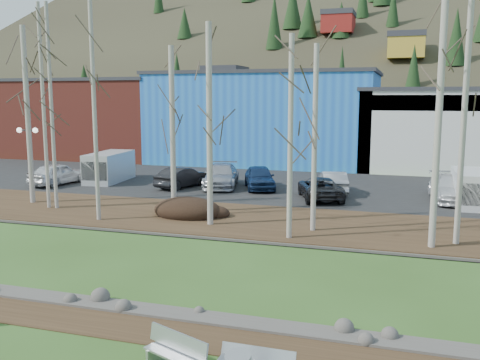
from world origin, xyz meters
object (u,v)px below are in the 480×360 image
(street_lamp, at_px, (28,140))
(car_6, at_px, (450,188))
(car_3, at_px, (260,177))
(van_grey, at_px, (108,167))
(car_4, at_px, (333,182))
(car_2, at_px, (221,176))
(van_white, at_px, (472,189))
(bench_intact, at_px, (178,355))
(car_0, at_px, (58,174))
(car_5, at_px, (320,188))
(car_1, at_px, (182,177))

(street_lamp, relative_size, car_6, 0.77)
(car_3, bearing_deg, van_grey, 160.89)
(car_4, height_order, van_grey, van_grey)
(car_2, bearing_deg, car_6, -15.60)
(van_white, bearing_deg, bench_intact, -112.21)
(car_0, bearing_deg, car_5, -171.37)
(car_2, bearing_deg, bench_intact, -86.28)
(van_white, distance_m, van_grey, 23.53)
(street_lamp, bearing_deg, car_5, -3.63)
(car_4, bearing_deg, car_6, 161.40)
(car_6, distance_m, van_grey, 22.49)
(street_lamp, distance_m, car_6, 26.74)
(car_6, bearing_deg, car_2, 172.13)
(car_4, xyz_separation_m, car_5, (-0.45, -2.30, -0.03))
(car_3, bearing_deg, van_white, -29.21)
(car_4, height_order, car_6, car_6)
(car_3, bearing_deg, street_lamp, 172.60)
(car_0, height_order, van_white, van_white)
(car_6, xyz_separation_m, van_white, (0.99, -1.17, 0.21))
(car_6, height_order, van_grey, van_grey)
(car_4, bearing_deg, van_white, 153.57)
(car_0, bearing_deg, car_6, -167.56)
(street_lamp, distance_m, car_4, 20.15)
(car_4, distance_m, car_6, 6.80)
(car_6, distance_m, van_white, 1.55)
(car_6, bearing_deg, car_4, 169.49)
(car_0, bearing_deg, street_lamp, 48.12)
(car_3, relative_size, car_6, 0.86)
(street_lamp, height_order, car_2, street_lamp)
(car_5, distance_m, car_6, 7.44)
(car_2, xyz_separation_m, car_5, (6.92, -2.27, -0.10))
(car_4, xyz_separation_m, van_white, (7.77, -1.75, 0.27))
(car_3, bearing_deg, car_4, -21.77)
(car_4, xyz_separation_m, van_grey, (-15.71, -0.29, 0.34))
(street_lamp, xyz_separation_m, car_0, (1.35, 1.13, -2.33))
(bench_intact, height_order, van_white, van_white)
(car_3, relative_size, van_grey, 0.91)
(car_1, xyz_separation_m, car_4, (9.78, 0.94, 0.01))
(car_3, bearing_deg, car_0, 169.36)
(street_lamp, xyz_separation_m, van_white, (27.46, 1.78, -2.13))
(van_white, bearing_deg, car_4, 166.11)
(bench_intact, height_order, car_4, car_4)
(car_0, xyz_separation_m, car_4, (18.34, 2.41, -0.06))
(bench_intact, xyz_separation_m, street_lamp, (-19.34, 19.36, 2.77))
(car_0, distance_m, car_3, 13.79)
(car_1, xyz_separation_m, van_grey, (-5.93, 0.65, 0.35))
(bench_intact, xyz_separation_m, car_3, (-4.42, 22.96, 0.44))
(street_lamp, relative_size, car_2, 0.76)
(car_5, xyz_separation_m, van_white, (8.23, 0.55, 0.30))
(car_2, relative_size, car_5, 1.10)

